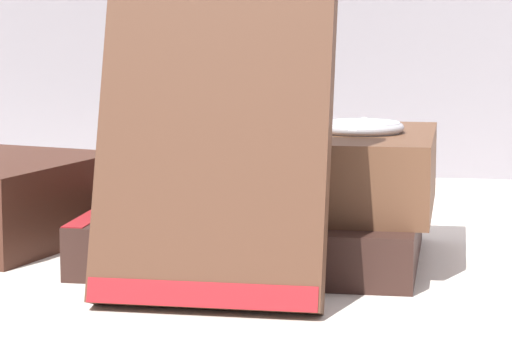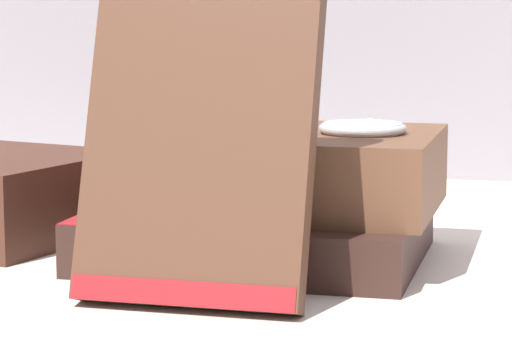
% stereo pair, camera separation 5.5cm
% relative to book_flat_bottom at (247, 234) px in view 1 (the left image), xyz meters
% --- Properties ---
extents(ground_plane, '(3.00, 3.00, 0.00)m').
position_rel_book_flat_bottom_xyz_m(ground_plane, '(-0.02, -0.05, -0.01)').
color(ground_plane, silver).
extents(book_flat_bottom, '(0.19, 0.15, 0.03)m').
position_rel_book_flat_bottom_xyz_m(book_flat_bottom, '(0.00, 0.00, 0.00)').
color(book_flat_bottom, '#331E19').
rests_on(book_flat_bottom, ground_plane).
extents(book_flat_top, '(0.17, 0.13, 0.05)m').
position_rel_book_flat_bottom_xyz_m(book_flat_top, '(0.01, 0.01, 0.04)').
color(book_flat_top, brown).
rests_on(book_flat_top, book_flat_bottom).
extents(book_leaning_front, '(0.11, 0.06, 0.16)m').
position_rel_book_flat_bottom_xyz_m(book_leaning_front, '(0.00, -0.10, 0.06)').
color(book_leaning_front, '#4C2D1E').
rests_on(book_leaning_front, ground_plane).
extents(pocket_watch, '(0.05, 0.05, 0.01)m').
position_rel_book_flat_bottom_xyz_m(pocket_watch, '(0.06, 0.01, 0.06)').
color(pocket_watch, silver).
rests_on(pocket_watch, book_flat_top).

